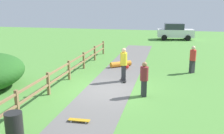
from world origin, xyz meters
TOP-DOWN VIEW (x-y plane):
  - ground_plane at (0.00, 0.00)m, footprint 60.00×60.00m
  - asphalt_path at (0.00, 0.00)m, footprint 2.40×28.00m
  - wooden_fence at (-2.60, 0.00)m, footprint 0.12×18.12m
  - trash_bin at (-1.80, -5.28)m, footprint 0.56×0.56m
  - skater_riding at (0.50, 1.57)m, footprint 0.48×0.82m
  - skater_fallen at (-0.23, 4.76)m, footprint 1.40×1.42m
  - skateboard_loose at (-0.20, -3.73)m, footprint 0.81×0.23m
  - bystander_maroon at (1.83, -0.49)m, footprint 0.48×0.48m
  - bystander_red at (4.34, 4.28)m, footprint 0.54×0.54m
  - parked_car_white at (3.50, 19.54)m, footprint 4.36×2.35m

SIDE VIEW (x-z plane):
  - ground_plane at x=0.00m, z-range 0.00..0.00m
  - asphalt_path at x=0.00m, z-range 0.00..0.02m
  - skateboard_loose at x=-0.20m, z-range 0.05..0.13m
  - skater_fallen at x=-0.23m, z-range 0.02..0.38m
  - trash_bin at x=-1.80m, z-range 0.00..0.90m
  - wooden_fence at x=-2.60m, z-range 0.12..1.22m
  - bystander_maroon at x=1.83m, z-range 0.08..1.72m
  - bystander_red at x=4.34m, z-range 0.08..1.78m
  - parked_car_white at x=3.50m, z-range 0.00..1.92m
  - skater_riding at x=0.50m, z-range 0.13..2.00m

